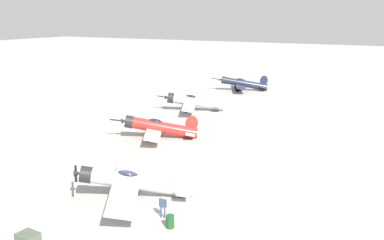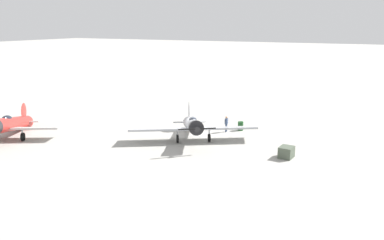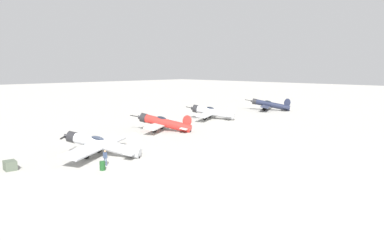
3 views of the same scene
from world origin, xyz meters
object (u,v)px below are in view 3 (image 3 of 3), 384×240
airplane_foreground (101,144)px  ground_crew_mechanic (105,156)px  airplane_outer_stand (270,105)px  airplane_far_line (212,112)px  equipment_crate (10,165)px  fuel_drum (102,166)px  airplane_mid_apron (164,123)px

airplane_foreground → ground_crew_mechanic: 4.47m
airplane_outer_stand → ground_crew_mechanic: 57.07m
airplane_far_line → equipment_crate: size_ratio=8.13×
airplane_far_line → fuel_drum: bearing=90.5°
equipment_crate → airplane_far_line: bearing=-76.2°
airplane_far_line → fuel_drum: size_ratio=12.21×
ground_crew_mechanic → fuel_drum: 1.76m
airplane_foreground → fuel_drum: (-5.30, 2.98, -0.92)m
airplane_outer_stand → airplane_far_line: bearing=65.1°
airplane_foreground → airplane_mid_apron: bearing=-96.4°
airplane_foreground → equipment_crate: 9.65m
airplane_far_line → ground_crew_mechanic: size_ratio=6.81×
airplane_far_line → airplane_outer_stand: bearing=-114.3°
airplane_mid_apron → equipment_crate: airplane_mid_apron is taller
airplane_foreground → airplane_far_line: (11.51, -31.91, 0.03)m
airplane_outer_stand → equipment_crate: (-10.54, 62.45, -0.92)m
airplane_foreground → equipment_crate: size_ratio=8.19×
airplane_foreground → airplane_outer_stand: bearing=-109.5°
airplane_mid_apron → fuel_drum: bearing=95.1°
airplane_foreground → ground_crew_mechanic: airplane_foreground is taller
airplane_foreground → fuel_drum: bearing=118.5°
airplane_mid_apron → equipment_crate: (-6.49, 25.67, -0.87)m
ground_crew_mechanic → fuel_drum: size_ratio=1.79×
airplane_outer_stand → airplane_mid_apron: bearing=70.5°
fuel_drum → airplane_mid_apron: bearing=-55.6°
airplane_mid_apron → airplane_far_line: (3.73, -15.76, 0.06)m
airplane_foreground → airplane_far_line: 33.92m
equipment_crate → airplane_foreground: bearing=-97.8°
airplane_foreground → equipment_crate: (1.30, 9.52, -0.91)m
ground_crew_mechanic → airplane_foreground: bearing=-117.9°
airplane_mid_apron → ground_crew_mechanic: size_ratio=5.83×
airplane_foreground → equipment_crate: bearing=50.1°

